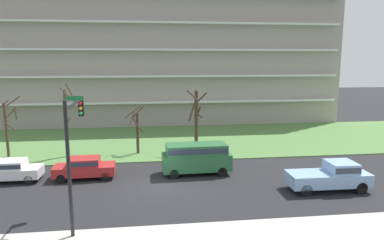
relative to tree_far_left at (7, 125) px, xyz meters
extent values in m
plane|color=#232326|center=(13.19, -9.22, -3.00)|extent=(160.00, 160.00, 0.00)
cube|color=#547F42|center=(13.19, 4.78, -2.96)|extent=(80.00, 16.00, 0.08)
cube|color=#9E938C|center=(13.19, 19.17, 6.91)|extent=(50.61, 12.77, 19.81)
cube|color=silver|center=(13.19, 12.33, 0.30)|extent=(48.58, 0.90, 0.24)
cube|color=silver|center=(13.19, 12.33, 3.60)|extent=(48.58, 0.90, 0.24)
cube|color=silver|center=(13.19, 12.33, 6.91)|extent=(48.58, 0.90, 0.24)
cube|color=silver|center=(13.19, 12.33, 10.21)|extent=(48.58, 0.90, 0.24)
cylinder|color=#4C3828|center=(-0.06, -0.08, -0.52)|extent=(0.25, 0.25, 4.96)
cylinder|color=#4C3828|center=(0.76, 0.17, 0.86)|extent=(0.61, 1.71, 1.16)
cylinder|color=#4C3828|center=(-0.58, 0.43, 1.55)|extent=(1.14, 1.17, 1.14)
cylinder|color=#4C3828|center=(0.38, -0.46, -0.07)|extent=(0.90, 1.00, 1.17)
cylinder|color=#4C3828|center=(0.34, 0.74, 1.94)|extent=(1.72, 0.90, 1.11)
cylinder|color=#4C3828|center=(0.34, 0.49, 1.04)|extent=(1.26, 0.92, 1.14)
cylinder|color=brown|center=(5.25, -0.62, 0.05)|extent=(0.27, 0.27, 6.11)
cylinder|color=brown|center=(5.82, -0.87, 2.81)|extent=(0.65, 1.29, 1.82)
cylinder|color=brown|center=(5.38, -0.48, 0.26)|extent=(0.44, 0.43, 0.83)
cylinder|color=brown|center=(5.42, -1.05, 2.80)|extent=(1.00, 0.50, 1.14)
cylinder|color=#423023|center=(11.47, -0.32, -1.05)|extent=(0.26, 0.26, 3.90)
cylinder|color=#423023|center=(11.02, 0.37, 0.87)|extent=(1.49, 1.03, 1.01)
cylinder|color=#423023|center=(11.68, -0.67, -0.50)|extent=(0.83, 0.57, 0.93)
cylinder|color=#423023|center=(10.98, -0.06, 0.38)|extent=(0.67, 1.11, 1.37)
cylinder|color=#423023|center=(11.31, -0.59, 0.04)|extent=(0.67, 0.47, 0.92)
cylinder|color=#423023|center=(11.58, 0.17, 0.94)|extent=(1.09, 0.35, 1.04)
cylinder|color=#423023|center=(17.00, 0.02, -0.08)|extent=(0.34, 0.34, 5.84)
cylinder|color=#423023|center=(17.61, 0.32, 2.18)|extent=(0.78, 1.38, 1.04)
cylinder|color=#423023|center=(16.65, 0.36, 0.87)|extent=(0.88, 0.89, 1.91)
cylinder|color=#423023|center=(16.60, -0.47, 2.42)|extent=(1.15, 0.96, 1.02)
cylinder|color=#423023|center=(17.31, 0.09, 1.04)|extent=(0.31, 0.77, 0.82)
cylinder|color=#423023|center=(17.19, -0.31, 0.59)|extent=(0.82, 0.58, 0.74)
cube|color=#8CB2E0|center=(24.37, -11.22, -2.17)|extent=(5.43, 2.08, 0.85)
cube|color=#8CB2E0|center=(25.27, -11.23, -1.40)|extent=(1.83, 1.87, 0.70)
cube|color=#2D3847|center=(25.27, -11.23, -1.40)|extent=(1.79, 1.91, 0.38)
cylinder|color=black|center=(26.28, -10.35, -2.60)|extent=(0.80, 0.23, 0.80)
cylinder|color=black|center=(26.25, -12.13, -2.60)|extent=(0.80, 0.23, 0.80)
cylinder|color=black|center=(22.50, -10.30, -2.60)|extent=(0.80, 0.23, 0.80)
cylinder|color=black|center=(22.47, -12.08, -2.60)|extent=(0.80, 0.23, 0.80)
cube|color=#B22828|center=(7.73, -6.72, -2.33)|extent=(4.45, 1.92, 0.70)
cube|color=#B22828|center=(7.73, -6.72, -1.70)|extent=(2.25, 1.72, 0.55)
cube|color=#2D3847|center=(7.73, -6.72, -1.70)|extent=(2.20, 1.75, 0.30)
cylinder|color=black|center=(6.22, -7.55, -2.68)|extent=(0.65, 0.24, 0.64)
cylinder|color=black|center=(6.17, -5.97, -2.68)|extent=(0.65, 0.24, 0.64)
cylinder|color=black|center=(9.29, -7.46, -2.68)|extent=(0.65, 0.24, 0.64)
cylinder|color=black|center=(9.25, -5.88, -2.68)|extent=(0.65, 0.24, 0.64)
cube|color=#2D6B3D|center=(16.08, -6.72, -2.01)|extent=(5.25, 2.13, 1.25)
cube|color=#2D6B3D|center=(16.08, -6.72, -1.01)|extent=(4.64, 1.96, 0.75)
cube|color=#2D3847|center=(16.08, -6.72, -1.01)|extent=(4.55, 1.99, 0.41)
cylinder|color=black|center=(14.29, -7.65, -2.64)|extent=(0.73, 0.24, 0.72)
cylinder|color=black|center=(14.24, -5.87, -2.64)|extent=(0.73, 0.24, 0.72)
cylinder|color=black|center=(17.93, -7.56, -2.64)|extent=(0.73, 0.24, 0.72)
cylinder|color=black|center=(17.88, -5.78, -2.64)|extent=(0.73, 0.24, 0.72)
cube|color=white|center=(2.46, -6.72, -2.33)|extent=(4.40, 1.81, 0.70)
cube|color=white|center=(2.46, -6.72, -1.70)|extent=(2.20, 1.66, 0.55)
cube|color=#2D3847|center=(2.46, -6.72, -1.70)|extent=(2.16, 1.70, 0.30)
cylinder|color=black|center=(4.00, -7.50, -2.68)|extent=(0.64, 0.22, 0.64)
cylinder|color=black|center=(4.00, -5.92, -2.68)|extent=(0.64, 0.22, 0.64)
cylinder|color=black|center=(8.68, -15.82, 0.43)|extent=(0.18, 0.18, 6.85)
cylinder|color=black|center=(8.68, -13.73, 3.45)|extent=(0.12, 4.17, 0.12)
cube|color=black|center=(8.68, -11.95, 2.95)|extent=(0.28, 0.28, 0.90)
sphere|color=red|center=(8.68, -12.10, 3.25)|extent=(0.20, 0.20, 0.20)
sphere|color=#F2A519|center=(8.68, -12.10, 2.97)|extent=(0.20, 0.20, 0.20)
sphere|color=green|center=(8.68, -12.10, 2.69)|extent=(0.20, 0.20, 0.20)
cube|color=#197238|center=(8.68, -13.52, 3.70)|extent=(0.90, 0.04, 0.24)
camera|label=1|loc=(12.50, -32.52, 5.73)|focal=32.94mm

